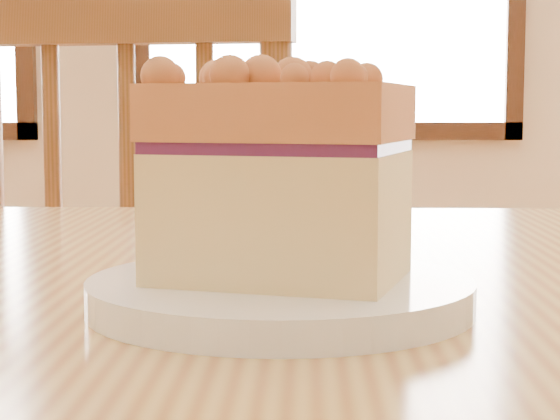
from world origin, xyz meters
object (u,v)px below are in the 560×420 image
object	(u,v)px
cafe_chair_main	(168,353)
plate	(280,295)
cafe_table_main	(224,399)
cake_slice	(282,171)

from	to	relation	value
cafe_chair_main	plate	bearing A→B (deg)	110.72
cafe_table_main	cafe_chair_main	world-z (taller)	cafe_chair_main
cafe_chair_main	plate	xyz separation A→B (m)	(0.16, -0.82, 0.24)
cafe_table_main	cake_slice	xyz separation A→B (m)	(0.04, -0.13, 0.17)
cafe_table_main	cafe_chair_main	size ratio (longest dim) A/B	1.29
cafe_table_main	plate	bearing A→B (deg)	-71.05
plate	cake_slice	bearing A→B (deg)	-1.33
cafe_chair_main	cake_slice	bearing A→B (deg)	110.78
cafe_chair_main	plate	distance (m)	0.87
plate	cake_slice	xyz separation A→B (m)	(0.00, -0.00, 0.07)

